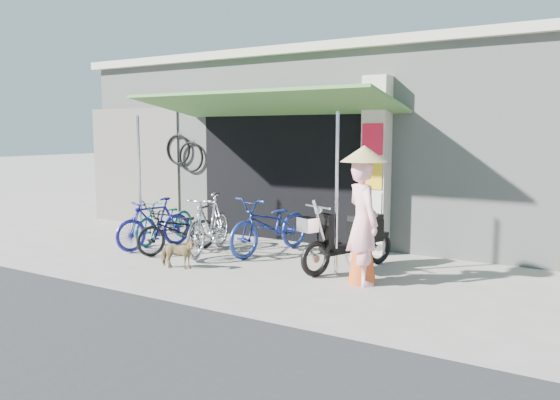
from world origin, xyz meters
The scene contains 13 objects.
ground centered at (0.00, 0.00, 0.00)m, with size 80.00×80.00×0.00m, color gray.
bicycle_shop centered at (0.00, 5.09, 1.83)m, with size 12.30×5.30×3.66m.
shop_pillar centered at (0.85, 2.45, 1.50)m, with size 0.42×0.44×3.00m.
awning centered at (-0.90, 1.63, 2.51)m, with size 4.60×1.88×2.72m.
neighbour_left centered at (-5.00, 2.59, 1.30)m, with size 2.60×0.06×2.60m, color #6B665B.
bike_teal centered at (-2.87, 1.26, 0.42)m, with size 0.55×1.59×0.84m, color #166564.
bike_blue centered at (-2.65, 0.73, 0.45)m, with size 0.42×1.50×0.90m, color navy.
bike_black centered at (-2.06, 0.69, 0.40)m, with size 0.54×1.53×0.81m, color black.
bike_silver centered at (-1.54, 0.88, 0.51)m, with size 0.48×1.71×1.03m, color silver.
bike_navy centered at (-0.65, 1.45, 0.50)m, with size 0.66×1.89×0.99m, color navy.
street_dog centered at (-1.30, -0.19, 0.24)m, with size 0.26×0.57×0.48m, color tan.
moped centered at (0.97, 1.12, 0.47)m, with size 0.88×1.73×1.03m.
nun centered at (1.41, 0.50, 0.93)m, with size 0.74×0.72×1.89m.
Camera 1 is at (4.19, -6.35, 2.06)m, focal length 35.00 mm.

